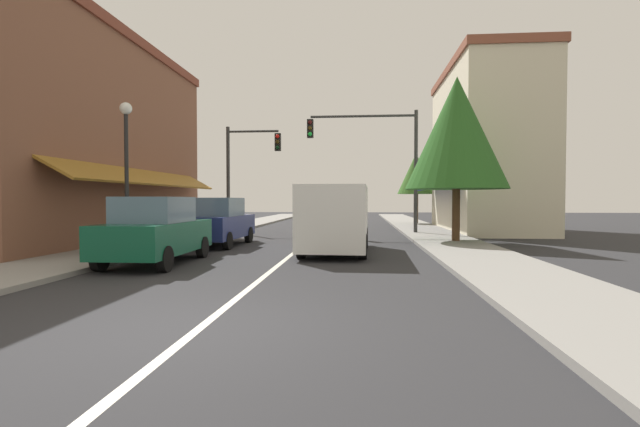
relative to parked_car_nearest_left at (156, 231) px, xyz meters
The scene contains 14 objects.
ground_plane 12.52m from the parked_car_nearest_left, 74.92° to the left, with size 80.00×80.00×0.00m, color #28282B.
sidewalk_left 12.30m from the parked_car_nearest_left, 100.56° to the left, with size 2.60×56.00×0.12m, color gray.
sidewalk_right 14.92m from the parked_car_nearest_left, 54.04° to the left, with size 2.60×56.00×0.12m, color gray.
lane_center_stripe 12.52m from the parked_car_nearest_left, 74.92° to the left, with size 0.14×52.00×0.01m, color silver.
storefront_left_block 8.91m from the parked_car_nearest_left, 133.04° to the left, with size 5.54×14.20×8.27m.
storefront_right_block 18.89m from the parked_car_nearest_left, 49.28° to the left, with size 5.42×10.20×8.85m.
parked_car_nearest_left is the anchor object (origin of this frame).
parked_car_second_left 4.92m from the parked_car_nearest_left, 88.46° to the left, with size 1.88×4.15×1.77m.
van_in_lane 5.54m from the parked_car_nearest_left, 33.86° to the left, with size 2.10×5.23×2.12m.
traffic_signal_mast_arm 13.06m from the parked_car_nearest_left, 60.41° to the left, with size 5.37×0.50×6.03m.
traffic_signal_left_corner 12.38m from the parked_car_nearest_left, 92.87° to the left, with size 2.92×0.50×5.52m.
street_lamp_left_near 3.11m from the parked_car_nearest_left, 136.21° to the left, with size 0.36×0.36×4.58m.
tree_right_near 11.63m from the parked_car_nearest_left, 35.65° to the left, with size 3.91×3.91×6.42m.
tree_right_far 22.10m from the parked_car_nearest_left, 65.44° to the left, with size 2.50×2.50×4.85m.
Camera 1 is at (2.10, -5.82, 1.69)m, focal length 26.04 mm.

